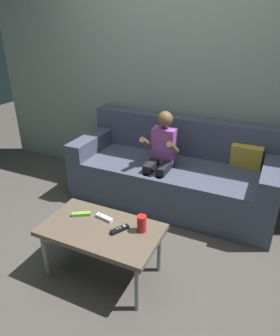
# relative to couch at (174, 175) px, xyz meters

# --- Properties ---
(ground_plane) EXTENTS (9.37, 9.37, 0.00)m
(ground_plane) POSITION_rel_couch_xyz_m (-0.13, -1.12, -0.30)
(ground_plane) COLOR #4C4742
(wall_back) EXTENTS (4.69, 0.05, 2.50)m
(wall_back) POSITION_rel_couch_xyz_m (-0.13, 0.40, 0.95)
(wall_back) COLOR gray
(wall_back) RESTS_ON ground
(couch) EXTENTS (2.02, 0.80, 0.83)m
(couch) POSITION_rel_couch_xyz_m (0.00, 0.00, 0.00)
(couch) COLOR #474C60
(couch) RESTS_ON ground
(person_seated_on_couch) EXTENTS (0.31, 0.39, 0.98)m
(person_seated_on_couch) POSITION_rel_couch_xyz_m (-0.09, -0.18, 0.27)
(person_seated_on_couch) COLOR black
(person_seated_on_couch) RESTS_ON ground
(coffee_table) EXTENTS (0.85, 0.49, 0.41)m
(coffee_table) POSITION_rel_couch_xyz_m (-0.13, -1.21, 0.07)
(coffee_table) COLOR brown
(coffee_table) RESTS_ON ground
(game_remote_lime_near_edge) EXTENTS (0.14, 0.10, 0.03)m
(game_remote_lime_near_edge) POSITION_rel_couch_xyz_m (-0.34, -1.14, 0.13)
(game_remote_lime_near_edge) COLOR #72C638
(game_remote_lime_near_edge) RESTS_ON coffee_table
(game_remote_black_center) EXTENTS (0.10, 0.14, 0.03)m
(game_remote_black_center) POSITION_rel_couch_xyz_m (0.01, -1.19, 0.13)
(game_remote_black_center) COLOR black
(game_remote_black_center) RESTS_ON coffee_table
(game_remote_white_far_corner) EXTENTS (0.14, 0.06, 0.03)m
(game_remote_white_far_corner) POSITION_rel_couch_xyz_m (-0.16, -1.11, 0.13)
(game_remote_white_far_corner) COLOR white
(game_remote_white_far_corner) RESTS_ON coffee_table
(soda_can) EXTENTS (0.07, 0.07, 0.12)m
(soda_can) POSITION_rel_couch_xyz_m (0.15, -1.12, 0.18)
(soda_can) COLOR red
(soda_can) RESTS_ON coffee_table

